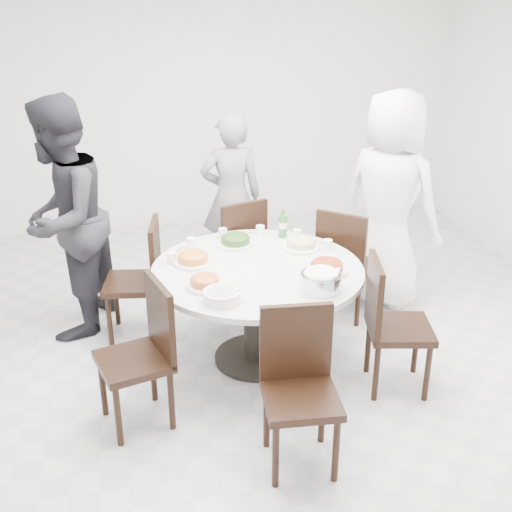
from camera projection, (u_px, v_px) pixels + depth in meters
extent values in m
cube|color=silver|center=(239.00, 359.00, 4.81)|extent=(6.00, 6.00, 0.01)
cube|color=white|center=(187.00, 101.00, 6.94)|extent=(6.00, 0.01, 2.80)
cylinder|color=silver|center=(257.00, 315.00, 4.66)|extent=(1.50, 1.50, 0.75)
cube|color=black|center=(348.00, 261.00, 5.29)|extent=(0.59, 0.59, 0.95)
cube|color=black|center=(234.00, 249.00, 5.53)|extent=(0.53, 0.53, 0.95)
cube|color=black|center=(132.00, 281.00, 4.96)|extent=(0.48, 0.48, 0.95)
cube|color=black|center=(133.00, 358.00, 3.95)|extent=(0.52, 0.52, 0.95)
cube|color=black|center=(301.00, 395.00, 3.60)|extent=(0.45, 0.45, 0.95)
cube|color=black|center=(400.00, 326.00, 4.31)|extent=(0.50, 0.50, 0.95)
imported|color=white|center=(390.00, 201.00, 5.34)|extent=(1.01, 1.07, 1.84)
imported|color=black|center=(231.00, 197.00, 5.88)|extent=(0.58, 0.40, 1.55)
imported|color=black|center=(63.00, 220.00, 4.88)|extent=(0.97, 1.09, 1.87)
cylinder|color=white|center=(235.00, 241.00, 4.88)|extent=(0.28, 0.28, 0.07)
cylinder|color=white|center=(301.00, 244.00, 4.82)|extent=(0.28, 0.28, 0.07)
cylinder|color=white|center=(193.00, 259.00, 4.56)|extent=(0.28, 0.28, 0.08)
cylinder|color=white|center=(327.00, 268.00, 4.43)|extent=(0.29, 0.29, 0.07)
cylinder|color=white|center=(205.00, 283.00, 4.21)|extent=(0.25, 0.25, 0.06)
cylinder|color=silver|center=(321.00, 282.00, 4.17)|extent=(0.27, 0.27, 0.12)
cylinder|color=white|center=(222.00, 296.00, 4.03)|extent=(0.24, 0.24, 0.07)
cylinder|color=#2F6528|center=(283.00, 223.00, 5.00)|extent=(0.07, 0.07, 0.23)
cylinder|color=white|center=(240.00, 230.00, 5.07)|extent=(0.07, 0.07, 0.08)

